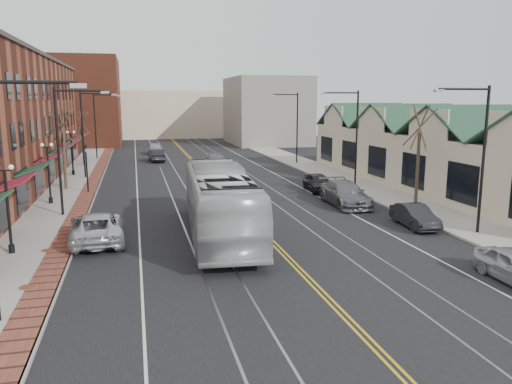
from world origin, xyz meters
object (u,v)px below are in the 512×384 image
parked_suv (96,227)px  parked_car_b (415,216)px  transit_bus (220,203)px  parked_car_d (318,183)px  parked_car_c (345,194)px

parked_suv → parked_car_b: bearing=172.7°
transit_bus → parked_car_d: (10.03, 11.42, -1.13)m
parked_car_c → transit_bus: bearing=-147.1°
parked_car_b → parked_car_d: 12.26m
transit_bus → parked_car_b: size_ratio=3.34×
parked_car_c → parked_suv: bearing=-159.3°
parked_car_b → transit_bus: bearing=-180.0°
parked_suv → parked_car_b: (17.99, -1.13, -0.13)m
parked_suv → parked_car_d: 19.90m
parked_car_b → parked_car_c: bearing=106.6°
parked_suv → parked_car_c: 17.38m
parked_car_d → parked_car_c: bearing=-87.3°
transit_bus → parked_car_b: transit_bus is taller
parked_car_b → parked_car_c: 6.82m
transit_bus → parked_suv: (-6.53, 0.38, -1.09)m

